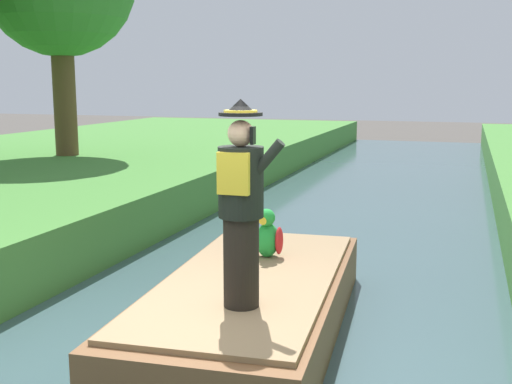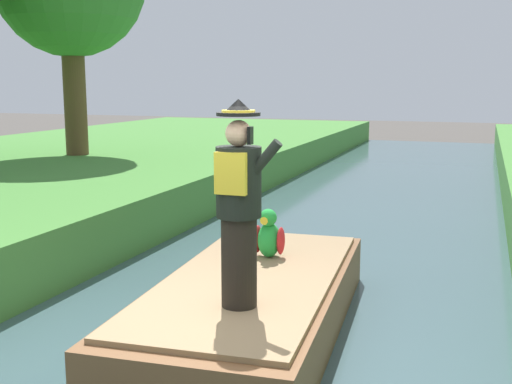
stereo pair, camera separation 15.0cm
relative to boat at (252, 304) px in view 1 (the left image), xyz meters
name	(u,v)px [view 1 (the left image)]	position (x,y,z in m)	size (l,w,h in m)	color
boat	(252,304)	(0.00, 0.00, 0.00)	(2.10, 4.32, 0.61)	brown
person_pirate	(241,205)	(0.20, -0.88, 1.23)	(0.61, 0.42, 1.85)	black
parrot_plush	(267,236)	(-0.06, 0.74, 0.55)	(0.36, 0.35, 0.57)	green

